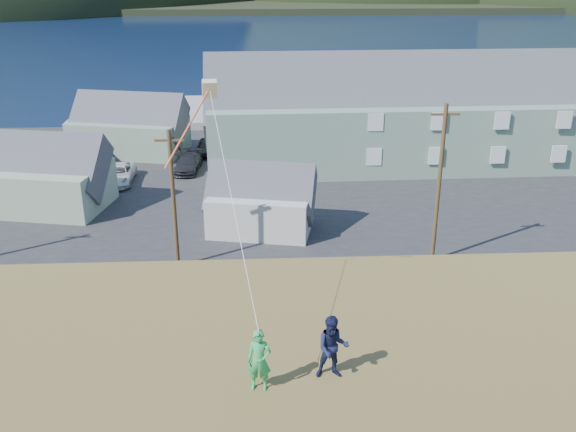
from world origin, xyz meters
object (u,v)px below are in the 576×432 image
object	(u,v)px
lodge	(401,114)
shed_white	(261,201)
shed_palegreen_far	(130,126)
wharf	(196,112)
shed_palegreen_near	(42,176)
kite_flyer_green	(259,360)
kite_flyer_navy	(333,347)

from	to	relation	value
lodge	shed_white	distance (m)	18.69
shed_white	shed_palegreen_far	size ratio (longest dim) A/B	0.69
wharf	lodge	distance (m)	27.37
shed_palegreen_near	shed_palegreen_far	xyz separation A→B (m)	(3.77, 13.66, 0.09)
kite_flyer_green	lodge	bearing A→B (deg)	81.04
shed_palegreen_far	kite_flyer_green	xyz separation A→B (m)	(11.38, -44.69, 5.40)
lodge	shed_palegreen_near	distance (m)	29.09
shed_palegreen_near	kite_flyer_green	xyz separation A→B (m)	(15.15, -31.03, 5.50)
lodge	shed_palegreen_far	size ratio (longest dim) A/B	2.98
wharf	shed_palegreen_near	bearing A→B (deg)	-106.46
wharf	shed_white	world-z (taller)	shed_white
shed_palegreen_far	lodge	bearing A→B (deg)	2.75
wharf	lodge	bearing A→B (deg)	-45.16
kite_flyer_green	shed_white	bearing A→B (deg)	97.46
kite_flyer_green	kite_flyer_navy	distance (m)	1.84
wharf	lodge	world-z (taller)	lodge
wharf	kite_flyer_green	bearing A→B (deg)	-83.54
wharf	kite_flyer_navy	world-z (taller)	kite_flyer_navy
shed_white	shed_palegreen_far	xyz separation A→B (m)	(-11.67, 18.47, 0.46)
kite_flyer_green	wharf	bearing A→B (deg)	104.54
shed_palegreen_far	kite_flyer_navy	size ratio (longest dim) A/B	6.64
lodge	kite_flyer_navy	bearing A→B (deg)	-106.02
shed_white	lodge	bearing A→B (deg)	60.96
lodge	kite_flyer_green	xyz separation A→B (m)	(-12.36, -40.30, 3.54)
wharf	lodge	size ratio (longest dim) A/B	0.78
wharf	kite_flyer_navy	xyz separation A→B (m)	(8.53, -59.09, 7.59)
lodge	shed_palegreen_near	size ratio (longest dim) A/B	3.29
lodge	shed_palegreen_near	bearing A→B (deg)	-162.57
shed_palegreen_far	kite_flyer_navy	world-z (taller)	kite_flyer_navy
lodge	shed_white	world-z (taller)	lodge
lodge	shed_white	size ratio (longest dim) A/B	4.29
lodge	kite_flyer_navy	size ratio (longest dim) A/B	19.81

